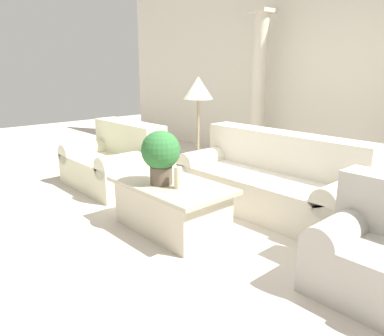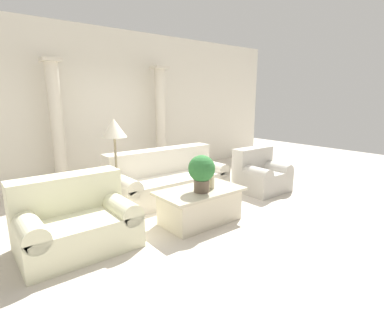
{
  "view_description": "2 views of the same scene",
  "coord_description": "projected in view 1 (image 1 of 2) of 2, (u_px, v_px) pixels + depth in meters",
  "views": [
    {
      "loc": [
        2.82,
        -2.7,
        1.59
      ],
      "look_at": [
        0.18,
        -0.32,
        0.63
      ],
      "focal_mm": 35.0,
      "sensor_mm": 36.0,
      "label": 1
    },
    {
      "loc": [
        -2.58,
        -3.65,
        1.78
      ],
      "look_at": [
        0.32,
        -0.02,
        0.69
      ],
      "focal_mm": 28.0,
      "sensor_mm": 36.0,
      "label": 2
    }
  ],
  "objects": [
    {
      "name": "floor_lamp",
      "position": [
        198.0,
        94.0,
        4.74
      ],
      "size": [
        0.37,
        0.37,
        1.48
      ],
      "color": "gray",
      "rests_on": "ground_plane"
    },
    {
      "name": "coffee_table",
      "position": [
        171.0,
        206.0,
        3.74
      ],
      "size": [
        1.25,
        0.71,
        0.49
      ],
      "color": "beige",
      "rests_on": "ground_plane"
    },
    {
      "name": "pillar_candle",
      "position": [
        178.0,
        178.0,
        3.49
      ],
      "size": [
        0.08,
        0.08,
        0.21
      ],
      "color": "beige",
      "rests_on": "coffee_table"
    },
    {
      "name": "wall_back",
      "position": [
        334.0,
        66.0,
        5.5
      ],
      "size": [
        10.0,
        0.06,
        3.2
      ],
      "color": "silver",
      "rests_on": "ground_plane"
    },
    {
      "name": "potted_plant",
      "position": [
        161.0,
        154.0,
        3.58
      ],
      "size": [
        0.38,
        0.38,
        0.53
      ],
      "color": "brown",
      "rests_on": "coffee_table"
    },
    {
      "name": "sofa_long",
      "position": [
        271.0,
        179.0,
        4.33
      ],
      "size": [
        2.15,
        0.93,
        0.86
      ],
      "color": "beige",
      "rests_on": "ground_plane"
    },
    {
      "name": "loveseat",
      "position": [
        116.0,
        161.0,
        5.15
      ],
      "size": [
        1.31,
        0.93,
        0.86
      ],
      "color": "beige",
      "rests_on": "ground_plane"
    },
    {
      "name": "column_left",
      "position": [
        259.0,
        88.0,
        6.1
      ],
      "size": [
        0.33,
        0.33,
        2.46
      ],
      "color": "beige",
      "rests_on": "ground_plane"
    },
    {
      "name": "ground_plane",
      "position": [
        202.0,
        214.0,
        4.19
      ],
      "size": [
        16.0,
        16.0,
        0.0
      ],
      "primitive_type": "plane",
      "color": "beige"
    }
  ]
}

